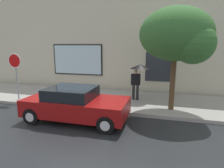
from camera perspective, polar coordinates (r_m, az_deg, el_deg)
ground_plane at (r=8.17m, az=-12.38°, el=-10.25°), size 60.00×60.00×0.00m
sidewalk at (r=10.74m, az=-4.94°, el=-4.29°), size 20.00×4.00×0.15m
building_facade at (r=12.72m, az=-1.26°, el=13.70°), size 20.00×0.67×7.00m
parked_car at (r=7.83m, az=-10.81°, el=-5.92°), size 4.08×1.95×1.35m
fire_hydrant at (r=9.58m, az=-5.83°, el=-3.58°), size 0.30×0.44×0.73m
pedestrian_with_umbrella at (r=9.93m, az=8.05°, el=3.80°), size 1.06×1.06×1.89m
street_tree at (r=8.61m, az=19.44°, el=13.35°), size 3.04×2.58×4.44m
stop_sign at (r=11.04m, az=-26.93°, el=4.47°), size 0.76×0.10×2.45m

